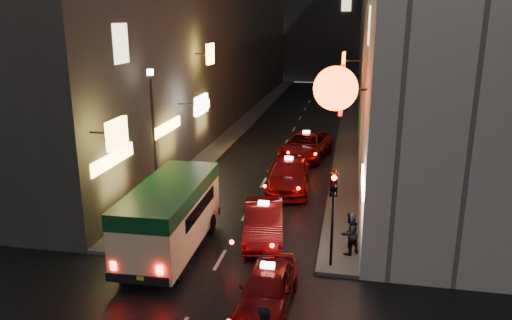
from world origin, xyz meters
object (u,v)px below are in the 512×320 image
Objects in this scene: minibus at (170,210)px; traffic_light at (333,199)px; taxi_near at (267,284)px; lamp_post at (153,129)px.

traffic_light is at bearing -3.17° from minibus.
lamp_post is (-6.42, 7.15, 2.96)m from taxi_near.
minibus is at bearing 176.83° from traffic_light.
taxi_near is at bearing -124.17° from traffic_light.
minibus is 1.30× the size of taxi_near.
taxi_near is 3.71m from traffic_light.
minibus is 5.18m from lamp_post.
taxi_near is 1.38× the size of traffic_light.
taxi_near is (4.16, -2.95, -0.93)m from minibus.
lamp_post is (-8.20, 4.53, 1.04)m from traffic_light.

